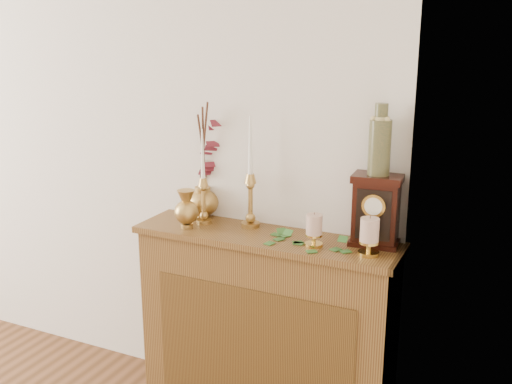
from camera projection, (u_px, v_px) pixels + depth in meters
The scene contains 10 objects.
console_shelf at pixel (265, 332), 2.85m from camera, with size 1.24×0.34×0.93m.
candlestick_left at pixel (203, 193), 2.84m from camera, with size 0.08×0.08×0.46m.
candlestick_center at pixel (250, 192), 2.78m from camera, with size 0.09×0.09×0.52m.
bud_vase at pixel (186, 209), 2.79m from camera, with size 0.11×0.11×0.18m.
ginger_jar at pixel (209, 165), 2.93m from camera, with size 0.24×0.25×0.58m.
pillar_candle_left at pixel (314, 229), 2.55m from camera, with size 0.08×0.08×0.15m.
pillar_candle_right at pixel (369, 235), 2.45m from camera, with size 0.09×0.09×0.17m.
ivy_garland at pixel (309, 243), 2.57m from camera, with size 0.35×0.17×0.07m.
mantel_clock at pixel (376, 211), 2.56m from camera, with size 0.22×0.16×0.31m.
ceramic_vase at pixel (380, 143), 2.48m from camera, with size 0.09×0.09×0.30m.
Camera 1 is at (2.46, -0.25, 1.83)m, focal length 42.00 mm.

